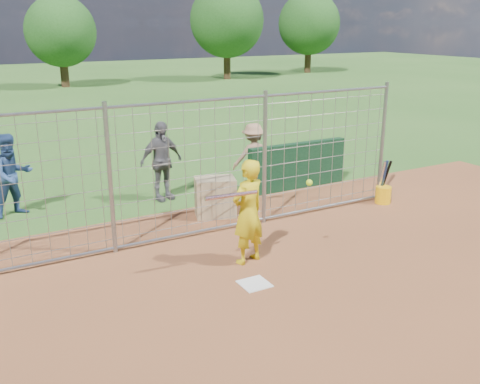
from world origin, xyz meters
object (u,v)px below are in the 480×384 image
bucket_with_bats (383,192)px  batter (248,212)px  equipment_bin (215,197)px  bystander_a (13,175)px  bystander_b (161,161)px  bystander_c (253,156)px

bucket_with_bats → batter: bearing=-163.7°
equipment_bin → bucket_with_bats: bucket_with_bats is taller
bystander_a → equipment_bin: 4.12m
bystander_b → equipment_bin: 1.70m
batter → bystander_a: bearing=-69.8°
bystander_b → bystander_a: bearing=158.8°
equipment_bin → bucket_with_bats: bearing=1.8°
bucket_with_bats → equipment_bin: bearing=163.6°
bystander_a → bystander_c: (5.21, -0.74, -0.07)m
batter → equipment_bin: 2.35m
bystander_b → bystander_c: bystander_b is taller
equipment_bin → bystander_b: bearing=128.3°
bystander_b → bystander_c: bearing=-18.1°
bystander_b → bucket_with_bats: size_ratio=1.82×
batter → bystander_c: bearing=-136.8°
batter → bystander_a: 5.24m
batter → equipment_bin: bearing=-118.3°
bystander_a → bystander_c: size_ratio=1.08×
bystander_c → batter: bearing=66.2°
bystander_a → bucket_with_bats: 7.80m
bystander_c → bucket_with_bats: size_ratio=1.61×
bystander_c → bystander_a: bearing=-0.3°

